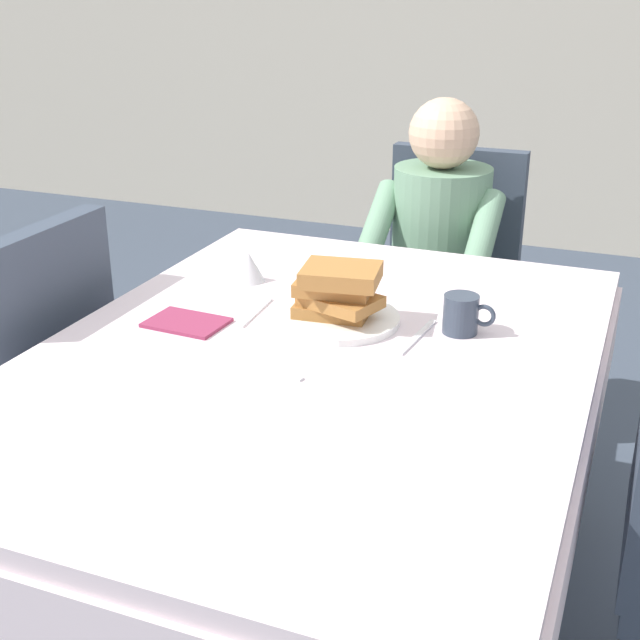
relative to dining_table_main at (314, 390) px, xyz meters
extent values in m
plane|color=#3D4756|center=(0.00, 0.00, -0.65)|extent=(14.00, 14.00, 0.00)
cube|color=silver|center=(0.00, 0.00, 0.07)|extent=(1.10, 1.50, 0.04)
cube|color=silver|center=(0.00, 0.76, -0.04)|extent=(1.10, 0.01, 0.18)
cube|color=silver|center=(-0.56, 0.00, -0.04)|extent=(0.01, 1.50, 0.18)
cube|color=silver|center=(0.56, 0.00, -0.04)|extent=(0.01, 1.50, 0.18)
cylinder|color=brown|center=(-0.47, 0.67, -0.30)|extent=(0.07, 0.07, 0.70)
cylinder|color=brown|center=(0.47, 0.67, -0.30)|extent=(0.07, 0.07, 0.70)
cube|color=#384251|center=(0.00, 1.07, -0.23)|extent=(0.44, 0.44, 0.05)
cube|color=#384251|center=(0.00, 1.27, 0.04)|extent=(0.44, 0.06, 0.48)
cylinder|color=#2D2319|center=(0.18, 0.89, -0.45)|extent=(0.04, 0.04, 0.40)
cylinder|color=#2D2319|center=(-0.18, 0.89, -0.45)|extent=(0.04, 0.04, 0.40)
cylinder|color=#2D2319|center=(0.18, 1.25, -0.45)|extent=(0.04, 0.04, 0.40)
cylinder|color=#2D2319|center=(-0.18, 1.25, -0.45)|extent=(0.04, 0.04, 0.40)
cylinder|color=gray|center=(0.00, 1.05, 0.03)|extent=(0.30, 0.30, 0.46)
sphere|color=#D8AD8C|center=(0.00, 1.03, 0.36)|extent=(0.21, 0.21, 0.21)
cylinder|color=gray|center=(0.16, 0.91, 0.10)|extent=(0.08, 0.29, 0.23)
cylinder|color=gray|center=(-0.16, 0.91, 0.10)|extent=(0.08, 0.29, 0.23)
cylinder|color=#383D51|center=(0.08, 0.87, -0.43)|extent=(0.10, 0.10, 0.45)
cylinder|color=#383D51|center=(-0.08, 0.87, -0.43)|extent=(0.10, 0.10, 0.45)
cylinder|color=#2D2319|center=(0.69, 0.18, -0.45)|extent=(0.04, 0.04, 0.40)
cube|color=#384251|center=(-0.67, 0.00, 0.04)|extent=(0.06, 0.44, 0.48)
cylinder|color=#2D2319|center=(-1.05, 0.18, -0.45)|extent=(0.04, 0.04, 0.40)
cylinder|color=#2D2319|center=(-0.69, -0.18, -0.45)|extent=(0.04, 0.04, 0.40)
cylinder|color=#2D2319|center=(-0.69, 0.18, -0.45)|extent=(0.04, 0.04, 0.40)
cylinder|color=white|center=(-0.01, 0.17, 0.10)|extent=(0.28, 0.28, 0.02)
cube|color=#A36B33|center=(-0.02, 0.18, 0.12)|extent=(0.17, 0.14, 0.03)
cube|color=#A36B33|center=(0.00, 0.16, 0.15)|extent=(0.19, 0.16, 0.03)
cube|color=#A36B33|center=(-0.02, 0.17, 0.17)|extent=(0.18, 0.13, 0.03)
cube|color=#A36B33|center=(0.00, 0.16, 0.20)|extent=(0.18, 0.16, 0.04)
cylinder|color=#333D4C|center=(0.25, 0.21, 0.13)|extent=(0.08, 0.08, 0.08)
torus|color=#333D4C|center=(0.30, 0.21, 0.14)|extent=(0.05, 0.01, 0.05)
cone|color=silver|center=(-0.31, 0.34, 0.13)|extent=(0.08, 0.08, 0.07)
cube|color=silver|center=(-0.20, 0.15, 0.09)|extent=(0.03, 0.18, 0.00)
cube|color=silver|center=(0.18, 0.15, 0.09)|extent=(0.03, 0.20, 0.00)
cube|color=silver|center=(-0.04, -0.11, 0.09)|extent=(0.15, 0.05, 0.00)
cube|color=#8C2D4C|center=(-0.32, 0.03, 0.09)|extent=(0.18, 0.13, 0.01)
camera|label=1|loc=(0.60, -1.47, 0.81)|focal=47.90mm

